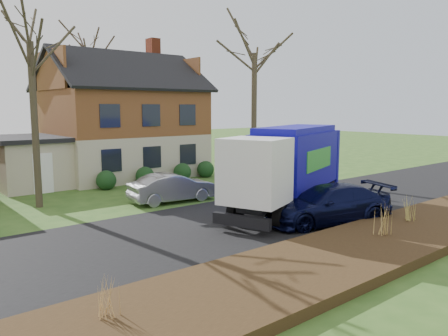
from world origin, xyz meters
TOP-DOWN VIEW (x-y plane):
  - ground at (0.00, 0.00)m, footprint 120.00×120.00m
  - road at (0.00, 0.00)m, footprint 80.00×7.00m
  - mulch_verge at (0.00, -5.30)m, footprint 80.00×3.50m
  - main_house at (1.49, 13.91)m, footprint 12.95×8.95m
  - garbage_truck at (2.92, 0.11)m, footprint 8.69×5.13m
  - silver_sedan at (-0.08, 4.68)m, footprint 4.31×1.93m
  - navy_wagon at (2.47, -2.39)m, footprint 5.53×3.56m
  - tree_front_west at (-5.37, 7.56)m, footprint 3.40×3.40m
  - tree_front_east at (8.76, 8.57)m, footprint 4.09×4.09m
  - tree_back at (3.83, 23.40)m, footprint 3.86×3.86m
  - grass_clump_west at (-7.62, -4.80)m, footprint 0.33×0.27m
  - grass_clump_mid at (1.71, -5.19)m, footprint 0.38×0.32m
  - grass_clump_east at (4.22, -4.71)m, footprint 0.36×0.30m

SIDE VIEW (x-z plane):
  - ground at x=0.00m, z-range 0.00..0.00m
  - road at x=0.00m, z-range 0.00..0.02m
  - mulch_verge at x=0.00m, z-range 0.00..0.30m
  - silver_sedan at x=-0.08m, z-range 0.00..1.37m
  - grass_clump_west at x=-7.62m, z-range 0.30..1.17m
  - navy_wagon at x=2.47m, z-range 0.00..1.49m
  - grass_clump_east at x=4.22m, z-range 0.30..1.21m
  - grass_clump_mid at x=1.71m, z-range 0.30..1.37m
  - garbage_truck at x=2.92m, z-range 0.28..3.90m
  - main_house at x=1.49m, z-range -0.60..8.66m
  - tree_front_west at x=-5.37m, z-range 3.28..13.39m
  - tree_front_east at x=8.76m, z-range 3.56..14.93m
  - tree_back at x=3.83m, z-range 4.08..16.31m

